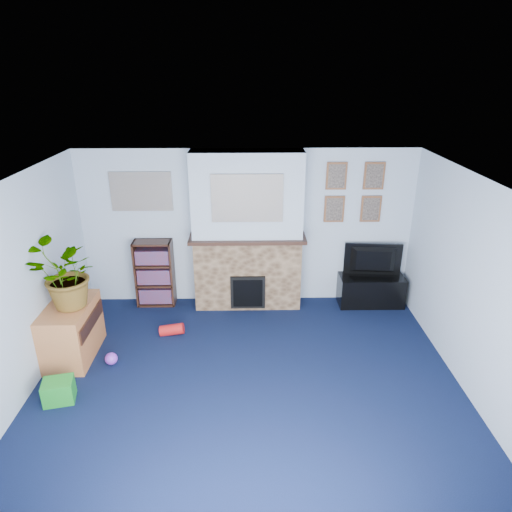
{
  "coord_description": "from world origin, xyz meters",
  "views": [
    {
      "loc": [
        0.02,
        -4.31,
        3.47
      ],
      "look_at": [
        0.11,
        1.02,
        1.25
      ],
      "focal_mm": 32.0,
      "sensor_mm": 36.0,
      "label": 1
    }
  ],
  "objects_px": {
    "tv_stand": "(371,291)",
    "bookshelf": "(155,274)",
    "television": "(373,261)",
    "sideboard": "(72,332)"
  },
  "relations": [
    {
      "from": "tv_stand",
      "to": "television",
      "type": "bearing_deg",
      "value": 90.0
    },
    {
      "from": "tv_stand",
      "to": "sideboard",
      "type": "relative_size",
      "value": 1.07
    },
    {
      "from": "tv_stand",
      "to": "sideboard",
      "type": "bearing_deg",
      "value": -162.47
    },
    {
      "from": "bookshelf",
      "to": "sideboard",
      "type": "height_order",
      "value": "bookshelf"
    },
    {
      "from": "television",
      "to": "tv_stand",
      "type": "bearing_deg",
      "value": 95.09
    },
    {
      "from": "television",
      "to": "sideboard",
      "type": "distance_m",
      "value": 4.39
    },
    {
      "from": "tv_stand",
      "to": "bookshelf",
      "type": "xyz_separation_m",
      "value": [
        -3.36,
        0.08,
        0.28
      ]
    },
    {
      "from": "television",
      "to": "bookshelf",
      "type": "height_order",
      "value": "bookshelf"
    },
    {
      "from": "television",
      "to": "sideboard",
      "type": "bearing_deg",
      "value": 22.87
    },
    {
      "from": "tv_stand",
      "to": "television",
      "type": "distance_m",
      "value": 0.5
    }
  ]
}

